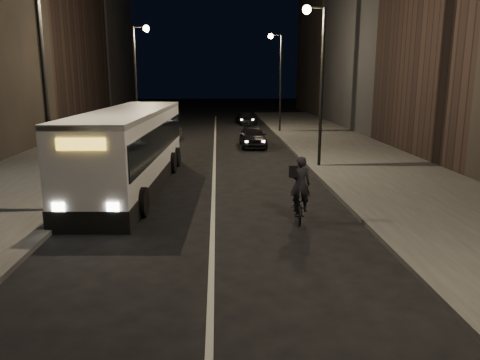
{
  "coord_description": "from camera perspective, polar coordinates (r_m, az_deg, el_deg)",
  "views": [
    {
      "loc": [
        0.19,
        -12.36,
        4.84
      ],
      "look_at": [
        0.91,
        2.57,
        1.5
      ],
      "focal_mm": 35.0,
      "sensor_mm": 36.0,
      "label": 1
    }
  ],
  "objects": [
    {
      "name": "sidewalk_left",
      "position": [
        28.16,
        -20.72,
        2.05
      ],
      "size": [
        7.0,
        70.0,
        0.16
      ],
      "primitive_type": "cube",
      "color": "#383836",
      "rests_on": "ground"
    },
    {
      "name": "car_near",
      "position": [
        32.52,
        1.56,
        5.33
      ],
      "size": [
        1.78,
        4.3,
        1.46
      ],
      "primitive_type": "imported",
      "rotation": [
        0.0,
        0.0,
        0.02
      ],
      "color": "black",
      "rests_on": "ground"
    },
    {
      "name": "cyclist_on_bicycle",
      "position": [
        15.96,
        7.21,
        -2.35
      ],
      "size": [
        0.85,
        2.01,
        2.25
      ],
      "rotation": [
        0.0,
        0.0,
        -0.09
      ],
      "color": "black",
      "rests_on": "ground"
    },
    {
      "name": "ground",
      "position": [
        13.27,
        -3.44,
        -8.81
      ],
      "size": [
        180.0,
        180.0,
        0.0
      ],
      "primitive_type": "plane",
      "color": "black",
      "rests_on": "ground"
    },
    {
      "name": "streetlight_left_far",
      "position": [
        34.8,
        -12.23,
        13.18
      ],
      "size": [
        1.2,
        0.44,
        8.12
      ],
      "color": "black",
      "rests_on": "sidewalk_left"
    },
    {
      "name": "car_mid",
      "position": [
        35.6,
        -8.91,
        5.75
      ],
      "size": [
        2.0,
        4.34,
        1.38
      ],
      "primitive_type": "imported",
      "rotation": [
        0.0,
        0.0,
        3.01
      ],
      "color": "#39393B",
      "rests_on": "ground"
    },
    {
      "name": "car_far",
      "position": [
        47.8,
        0.74,
        7.5
      ],
      "size": [
        2.19,
        4.28,
        1.19
      ],
      "primitive_type": "imported",
      "rotation": [
        0.0,
        0.0,
        0.13
      ],
      "color": "black",
      "rests_on": "ground"
    },
    {
      "name": "building_row_right",
      "position": [
        43.25,
        19.87,
        19.41
      ],
      "size": [
        8.0,
        61.0,
        21.0
      ],
      "primitive_type": "cube",
      "color": "black",
      "rests_on": "ground"
    },
    {
      "name": "streetlight_right_mid",
      "position": [
        24.9,
        9.41,
        13.64
      ],
      "size": [
        1.2,
        0.44,
        8.12
      ],
      "color": "black",
      "rests_on": "sidewalk_right"
    },
    {
      "name": "sidewalk_right",
      "position": [
        28.04,
        14.52,
        2.42
      ],
      "size": [
        7.0,
        70.0,
        0.16
      ],
      "primitive_type": "cube",
      "color": "#383836",
      "rests_on": "ground"
    },
    {
      "name": "city_bus",
      "position": [
        20.95,
        -13.2,
        4.08
      ],
      "size": [
        3.44,
        12.78,
        3.41
      ],
      "rotation": [
        0.0,
        0.0,
        -0.05
      ],
      "color": "white",
      "rests_on": "ground"
    },
    {
      "name": "streetlight_right_far",
      "position": [
        40.69,
        4.61,
        13.29
      ],
      "size": [
        1.2,
        0.44,
        8.12
      ],
      "color": "black",
      "rests_on": "sidewalk_right"
    },
    {
      "name": "streetlight_left_near",
      "position": [
        17.27,
        -22.05,
        13.44
      ],
      "size": [
        1.2,
        0.44,
        8.12
      ],
      "color": "black",
      "rests_on": "sidewalk_left"
    }
  ]
}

